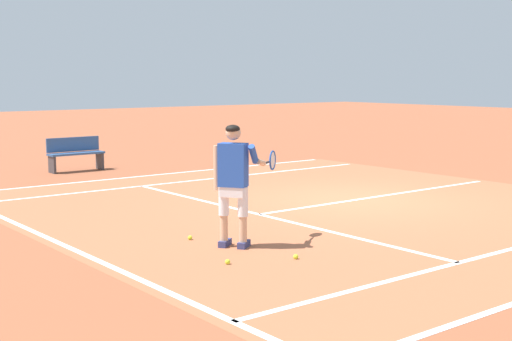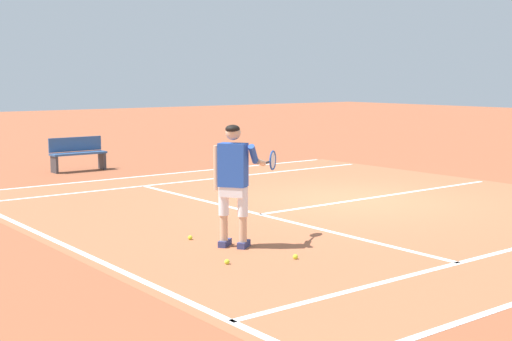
% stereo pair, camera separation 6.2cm
% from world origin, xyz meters
% --- Properties ---
extents(ground_plane, '(80.00, 80.00, 0.00)m').
position_xyz_m(ground_plane, '(0.00, 0.00, 0.00)').
color(ground_plane, '#9E5133').
extents(court_inner_surface, '(10.98, 10.39, 0.00)m').
position_xyz_m(court_inner_surface, '(0.00, -0.95, 0.00)').
color(court_inner_surface, '#B2603D').
rests_on(court_inner_surface, ground).
extents(line_baseline, '(10.98, 0.10, 0.01)m').
position_xyz_m(line_baseline, '(0.00, -5.95, 0.00)').
color(line_baseline, white).
rests_on(line_baseline, ground).
extents(line_service, '(8.23, 0.10, 0.01)m').
position_xyz_m(line_service, '(0.00, -2.36, 0.00)').
color(line_service, white).
rests_on(line_service, ground).
extents(line_centre_service, '(0.10, 6.40, 0.01)m').
position_xyz_m(line_centre_service, '(0.00, 0.84, 0.00)').
color(line_centre_service, white).
rests_on(line_centre_service, ground).
extents(line_singles_left, '(0.10, 9.99, 0.01)m').
position_xyz_m(line_singles_left, '(-4.12, -0.95, 0.00)').
color(line_singles_left, white).
rests_on(line_singles_left, ground).
extents(line_doubles_left, '(0.10, 9.99, 0.01)m').
position_xyz_m(line_doubles_left, '(-5.49, -0.95, 0.00)').
color(line_doubles_left, white).
rests_on(line_doubles_left, ground).
extents(tennis_player, '(0.60, 1.21, 1.71)m').
position_xyz_m(tennis_player, '(1.65, -4.11, 0.99)').
color(tennis_player, navy).
rests_on(tennis_player, ground).
extents(tennis_ball_near_feet, '(0.07, 0.07, 0.07)m').
position_xyz_m(tennis_ball_near_feet, '(2.35, -4.73, 0.03)').
color(tennis_ball_near_feet, '#CCE02D').
rests_on(tennis_ball_near_feet, ground).
extents(tennis_ball_by_baseline, '(0.07, 0.07, 0.07)m').
position_xyz_m(tennis_ball_by_baseline, '(0.89, -4.36, 0.03)').
color(tennis_ball_by_baseline, '#CCE02D').
rests_on(tennis_ball_by_baseline, ground).
extents(tennis_ball_mid_court, '(0.07, 0.07, 0.07)m').
position_xyz_m(tennis_ball_mid_court, '(2.68, -3.88, 0.03)').
color(tennis_ball_mid_court, '#CCE02D').
rests_on(tennis_ball_mid_court, ground).
extents(courtside_bench, '(0.40, 1.40, 0.85)m').
position_xyz_m(courtside_bench, '(-7.40, -2.42, 0.45)').
color(courtside_bench, '#2D5184').
rests_on(courtside_bench, ground).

